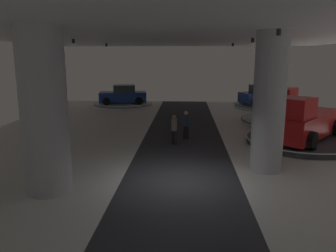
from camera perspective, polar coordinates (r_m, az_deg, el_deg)
ground at (r=12.42m, az=2.18°, el=-9.54°), size 24.00×44.00×0.06m
ceiling_with_spotlights at (r=11.60m, az=2.41°, el=17.00°), size 24.00×44.00×0.39m
column_right at (r=13.48m, az=17.10°, el=3.85°), size 1.26×1.26×5.50m
column_left at (r=11.53m, az=-20.60°, el=2.32°), size 1.51×1.51×5.50m
display_platform_mid_right at (r=18.67m, az=22.04°, el=-2.39°), size 5.68×5.68×0.33m
pickup_truck_mid_right at (r=18.15m, az=21.94°, el=0.74°), size 4.99×5.42×2.30m
display_platform_deep_left at (r=30.62m, az=-7.76°, el=3.65°), size 5.29×5.29×0.29m
display_car_deep_left at (r=30.51m, az=-7.74°, el=5.31°), size 4.44×2.76×1.71m
display_platform_deep_right at (r=30.68m, az=16.13°, el=3.38°), size 5.13×5.13×0.36m
display_car_deep_right at (r=30.55m, az=16.18°, el=5.09°), size 4.57×3.35×1.71m
display_platform_far_right at (r=23.92m, az=19.63°, el=0.75°), size 5.98×5.98×0.30m
pickup_truck_far_right at (r=23.45m, az=19.57°, el=3.18°), size 4.75×5.56×2.30m
visitor_walking_near at (r=18.25m, az=3.13°, el=0.49°), size 0.32×0.32×1.59m
visitor_walking_far at (r=17.10m, az=1.07°, el=-0.27°), size 0.32×0.32×1.59m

